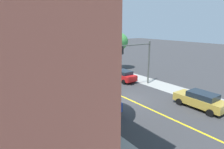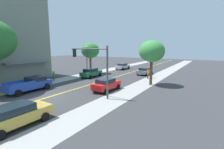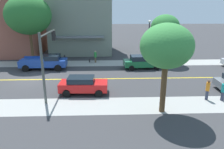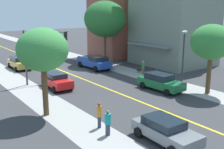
{
  "view_description": "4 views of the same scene",
  "coord_description": "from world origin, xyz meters",
  "px_view_note": "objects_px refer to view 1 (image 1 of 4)",
  "views": [
    {
      "loc": [
        -12.69,
        -14.14,
        7.6
      ],
      "look_at": [
        1.16,
        4.64,
        1.59
      ],
      "focal_mm": 30.93,
      "sensor_mm": 36.0,
      "label": 1
    },
    {
      "loc": [
        15.17,
        -11.09,
        5.43
      ],
      "look_at": [
        2.35,
        9.68,
        1.38
      ],
      "focal_mm": 26.27,
      "sensor_mm": 36.0,
      "label": 2
    },
    {
      "loc": [
        22.15,
        7.68,
        7.54
      ],
      "look_at": [
        2.92,
        8.39,
        1.4
      ],
      "focal_mm": 35.1,
      "sensor_mm": 36.0,
      "label": 3
    },
    {
      "loc": [
        15.04,
        30.34,
        7.69
      ],
      "look_at": [
        -0.19,
        9.49,
        1.51
      ],
      "focal_mm": 44.19,
      "sensor_mm": 36.0,
      "label": 4
    }
  ],
  "objects_px": {
    "green_sedan_left_curb": "(51,74)",
    "gold_sedan_right_curb": "(200,100)",
    "parking_meter": "(69,95)",
    "street_lamp": "(34,55)",
    "street_tree_left_far": "(117,42)",
    "grey_sedan_right_curb": "(76,61)",
    "red_sedan_right_curb": "(123,75)",
    "blue_pickup_truck": "(94,99)",
    "traffic_light_mast": "(140,56)",
    "pedestrian_green_shirt": "(42,88)",
    "small_dog": "(44,95)",
    "silver_sedan_left_curb": "(28,61)",
    "pedestrian_teal_shirt": "(92,61)",
    "street_tree_right_corner": "(68,45)",
    "street_tree_left_near": "(22,45)",
    "pedestrian_orange_shirt": "(95,62)",
    "fire_hydrant": "(95,120)"
  },
  "relations": [
    {
      "from": "parking_meter",
      "to": "red_sedan_right_curb",
      "type": "xyz_separation_m",
      "value": [
        9.46,
        3.2,
        -0.12
      ]
    },
    {
      "from": "blue_pickup_truck",
      "to": "pedestrian_green_shirt",
      "type": "height_order",
      "value": "blue_pickup_truck"
    },
    {
      "from": "green_sedan_left_curb",
      "to": "pedestrian_green_shirt",
      "type": "height_order",
      "value": "pedestrian_green_shirt"
    },
    {
      "from": "pedestrian_orange_shirt",
      "to": "pedestrian_green_shirt",
      "type": "bearing_deg",
      "value": -101.99
    },
    {
      "from": "green_sedan_left_curb",
      "to": "gold_sedan_right_curb",
      "type": "xyz_separation_m",
      "value": [
        7.81,
        -17.88,
        -0.01
      ]
    },
    {
      "from": "fire_hydrant",
      "to": "grey_sedan_right_curb",
      "type": "bearing_deg",
      "value": 67.47
    },
    {
      "from": "street_tree_right_corner",
      "to": "pedestrian_green_shirt",
      "type": "bearing_deg",
      "value": 87.14
    },
    {
      "from": "pedestrian_teal_shirt",
      "to": "blue_pickup_truck",
      "type": "bearing_deg",
      "value": 85.57
    },
    {
      "from": "street_tree_right_corner",
      "to": "fire_hydrant",
      "type": "relative_size",
      "value": 10.63
    },
    {
      "from": "parking_meter",
      "to": "traffic_light_mast",
      "type": "relative_size",
      "value": 0.25
    },
    {
      "from": "gold_sedan_right_curb",
      "to": "pedestrian_orange_shirt",
      "type": "height_order",
      "value": "pedestrian_orange_shirt"
    },
    {
      "from": "fire_hydrant",
      "to": "pedestrian_green_shirt",
      "type": "bearing_deg",
      "value": 98.83
    },
    {
      "from": "red_sedan_right_curb",
      "to": "blue_pickup_truck",
      "type": "height_order",
      "value": "blue_pickup_truck"
    },
    {
      "from": "fire_hydrant",
      "to": "gold_sedan_right_curb",
      "type": "relative_size",
      "value": 0.18
    },
    {
      "from": "pedestrian_teal_shirt",
      "to": "street_lamp",
      "type": "bearing_deg",
      "value": 44.69
    },
    {
      "from": "parking_meter",
      "to": "red_sedan_right_curb",
      "type": "height_order",
      "value": "red_sedan_right_curb"
    },
    {
      "from": "street_lamp",
      "to": "grey_sedan_right_curb",
      "type": "relative_size",
      "value": 1.32
    },
    {
      "from": "pedestrian_teal_shirt",
      "to": "parking_meter",
      "type": "bearing_deg",
      "value": 78.1
    },
    {
      "from": "fire_hydrant",
      "to": "street_tree_left_near",
      "type": "bearing_deg",
      "value": 93.43
    },
    {
      "from": "street_tree_left_far",
      "to": "grey_sedan_right_curb",
      "type": "distance_m",
      "value": 9.97
    },
    {
      "from": "traffic_light_mast",
      "to": "grey_sedan_right_curb",
      "type": "xyz_separation_m",
      "value": [
        -0.58,
        17.13,
        -3.08
      ]
    },
    {
      "from": "traffic_light_mast",
      "to": "pedestrian_orange_shirt",
      "type": "bearing_deg",
      "value": -96.28
    },
    {
      "from": "blue_pickup_truck",
      "to": "small_dog",
      "type": "bearing_deg",
      "value": 29.74
    },
    {
      "from": "gold_sedan_right_curb",
      "to": "blue_pickup_truck",
      "type": "distance_m",
      "value": 9.91
    },
    {
      "from": "pedestrian_green_shirt",
      "to": "street_lamp",
      "type": "bearing_deg",
      "value": -79.43
    },
    {
      "from": "parking_meter",
      "to": "traffic_light_mast",
      "type": "xyz_separation_m",
      "value": [
        9.81,
        0.38,
        2.92
      ]
    },
    {
      "from": "street_lamp",
      "to": "green_sedan_left_curb",
      "type": "bearing_deg",
      "value": -29.41
    },
    {
      "from": "silver_sedan_left_curb",
      "to": "pedestrian_teal_shirt",
      "type": "relative_size",
      "value": 2.88
    },
    {
      "from": "street_tree_right_corner",
      "to": "pedestrian_orange_shirt",
      "type": "xyz_separation_m",
      "value": [
        13.11,
        18.19,
        -5.33
      ]
    },
    {
      "from": "gold_sedan_right_curb",
      "to": "pedestrian_teal_shirt",
      "type": "height_order",
      "value": "pedestrian_teal_shirt"
    },
    {
      "from": "traffic_light_mast",
      "to": "small_dog",
      "type": "distance_m",
      "value": 12.18
    },
    {
      "from": "street_lamp",
      "to": "red_sedan_right_curb",
      "type": "xyz_separation_m",
      "value": [
        9.62,
        -7.64,
        -2.79
      ]
    },
    {
      "from": "blue_pickup_truck",
      "to": "parking_meter",
      "type": "bearing_deg",
      "value": 34.98
    },
    {
      "from": "traffic_light_mast",
      "to": "pedestrian_teal_shirt",
      "type": "height_order",
      "value": "traffic_light_mast"
    },
    {
      "from": "green_sedan_left_curb",
      "to": "gold_sedan_right_curb",
      "type": "distance_m",
      "value": 19.51
    },
    {
      "from": "green_sedan_left_curb",
      "to": "pedestrian_orange_shirt",
      "type": "distance_m",
      "value": 10.29
    },
    {
      "from": "street_tree_right_corner",
      "to": "street_tree_left_far",
      "type": "xyz_separation_m",
      "value": [
        15.03,
        13.96,
        -1.43
      ]
    },
    {
      "from": "red_sedan_right_curb",
      "to": "pedestrian_green_shirt",
      "type": "xyz_separation_m",
      "value": [
        -10.88,
        0.71,
        0.07
      ]
    },
    {
      "from": "parking_meter",
      "to": "street_lamp",
      "type": "bearing_deg",
      "value": 90.87
    },
    {
      "from": "silver_sedan_left_curb",
      "to": "blue_pickup_truck",
      "type": "distance_m",
      "value": 24.62
    },
    {
      "from": "silver_sedan_left_curb",
      "to": "pedestrian_orange_shirt",
      "type": "bearing_deg",
      "value": -131.86
    },
    {
      "from": "gold_sedan_right_curb",
      "to": "pedestrian_teal_shirt",
      "type": "xyz_separation_m",
      "value": [
        1.96,
        22.89,
        0.03
      ]
    },
    {
      "from": "grey_sedan_right_curb",
      "to": "street_tree_left_near",
      "type": "bearing_deg",
      "value": 114.75
    },
    {
      "from": "street_tree_left_far",
      "to": "red_sedan_right_curb",
      "type": "distance_m",
      "value": 8.23
    },
    {
      "from": "street_tree_right_corner",
      "to": "street_tree_left_far",
      "type": "bearing_deg",
      "value": 42.87
    },
    {
      "from": "traffic_light_mast",
      "to": "grey_sedan_right_curb",
      "type": "distance_m",
      "value": 17.42
    },
    {
      "from": "parking_meter",
      "to": "street_lamp",
      "type": "distance_m",
      "value": 11.16
    },
    {
      "from": "street_tree_left_near",
      "to": "silver_sedan_left_curb",
      "type": "relative_size",
      "value": 1.35
    },
    {
      "from": "pedestrian_orange_shirt",
      "to": "fire_hydrant",
      "type": "bearing_deg",
      "value": -80.82
    },
    {
      "from": "grey_sedan_right_curb",
      "to": "parking_meter",
      "type": "bearing_deg",
      "value": 153.96
    }
  ]
}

